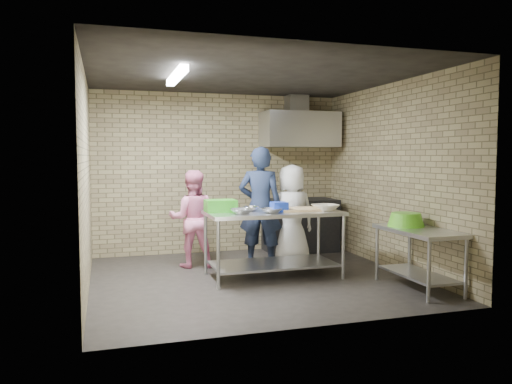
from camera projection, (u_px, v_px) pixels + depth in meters
floor at (253, 278)px, 6.68m from camera, size 4.20×4.20×0.00m
ceiling at (253, 75)px, 6.48m from camera, size 4.20×4.20×0.00m
back_wall at (220, 173)px, 8.49m from camera, size 4.20×0.06×2.70m
front_wall at (314, 187)px, 4.67m from camera, size 4.20×0.06×2.70m
left_wall at (86, 180)px, 5.97m from camera, size 0.06×4.00×2.70m
right_wall at (392, 176)px, 7.20m from camera, size 0.06×4.00×2.70m
prep_table at (273, 244)px, 6.73m from camera, size 1.80×0.90×0.90m
side_counter at (418, 259)px, 6.13m from camera, size 0.60×1.20×0.75m
stove at (300, 225)px, 8.61m from camera, size 1.20×0.70×0.90m
range_hood at (300, 130)px, 8.54m from camera, size 1.30×0.60×0.60m
hood_duct at (297, 104)px, 8.65m from camera, size 0.35×0.30×0.30m
wall_shelf at (311, 141)px, 8.83m from camera, size 0.80×0.20×0.04m
fluorescent_fixture at (177, 76)px, 6.20m from camera, size 0.10×1.25×0.08m
green_crate at (221, 206)px, 6.61m from camera, size 0.40×0.30×0.16m
blue_tub at (279, 207)px, 6.62m from camera, size 0.20×0.20×0.13m
cutting_board at (298, 209)px, 6.78m from camera, size 0.55×0.42×0.03m
mixing_bowl_a at (241, 211)px, 6.36m from camera, size 0.32×0.32×0.07m
mixing_bowl_b at (251, 209)px, 6.66m from camera, size 0.24×0.24×0.07m
mixing_bowl_c at (271, 211)px, 6.46m from camera, size 0.29×0.29×0.06m
ceramic_bowl at (325, 207)px, 6.76m from camera, size 0.39×0.39×0.08m
green_basin at (406, 219)px, 6.33m from camera, size 0.46×0.46×0.17m
bottle_red at (298, 134)px, 8.74m from camera, size 0.07×0.07×0.18m
bottle_green at (319, 135)px, 8.86m from camera, size 0.06×0.06×0.15m
man_navy at (260, 207)px, 7.39m from camera, size 0.77×0.66×1.78m
woman_pink at (192, 219)px, 7.34m from camera, size 0.78×0.66×1.43m
woman_white at (291, 215)px, 7.53m from camera, size 0.76×0.51×1.52m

